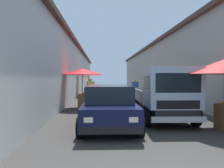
# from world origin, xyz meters

# --- Properties ---
(ground) EXTENTS (90.00, 90.00, 0.00)m
(ground) POSITION_xyz_m (13.50, 0.00, 0.00)
(ground) COLOR #3D3A38
(building_left_whitewash) EXTENTS (49.80, 7.50, 4.60)m
(building_left_whitewash) POSITION_xyz_m (15.75, 7.03, 2.31)
(building_left_whitewash) COLOR silver
(building_left_whitewash) RESTS_ON ground
(building_right_concrete) EXTENTS (49.80, 7.50, 5.06)m
(building_right_concrete) POSITION_xyz_m (15.75, -7.03, 2.54)
(building_right_concrete) COLOR #A39E93
(building_right_concrete) RESTS_ON ground
(fruit_stall_near_left) EXTENTS (2.25, 2.25, 2.36)m
(fruit_stall_near_left) POSITION_xyz_m (17.46, 2.58, 1.71)
(fruit_stall_near_left) COLOR #9E9EA3
(fruit_stall_near_left) RESTS_ON ground
(fruit_stall_far_right) EXTENTS (2.40, 2.40, 2.32)m
(fruit_stall_far_right) POSITION_xyz_m (10.02, 2.50, 1.71)
(fruit_stall_far_right) COLOR #9E9EA3
(fruit_stall_far_right) RESTS_ON ground
(hatchback_car) EXTENTS (3.93, 1.96, 1.45)m
(hatchback_car) POSITION_xyz_m (4.99, 1.20, 0.74)
(hatchback_car) COLOR #0F1438
(hatchback_car) RESTS_ON ground
(delivery_truck) EXTENTS (4.95, 2.04, 2.08)m
(delivery_truck) POSITION_xyz_m (5.68, -0.99, 1.04)
(delivery_truck) COLOR black
(delivery_truck) RESTS_ON ground
(vendor_by_crates) EXTENTS (0.34, 0.59, 1.54)m
(vendor_by_crates) POSITION_xyz_m (17.96, -1.71, 0.88)
(vendor_by_crates) COLOR navy
(vendor_by_crates) RESTS_ON ground
(vendor_in_shade) EXTENTS (0.40, 0.60, 1.68)m
(vendor_in_shade) POSITION_xyz_m (14.17, 2.26, 0.98)
(vendor_in_shade) COLOR #232328
(vendor_in_shade) RESTS_ON ground
(parked_scooter) EXTENTS (1.67, 0.55, 1.14)m
(parked_scooter) POSITION_xyz_m (10.88, -2.85, 0.45)
(parked_scooter) COLOR black
(parked_scooter) RESTS_ON ground
(plastic_stool) EXTENTS (0.30, 0.30, 0.43)m
(plastic_stool) POSITION_xyz_m (12.08, 1.94, 0.33)
(plastic_stool) COLOR #1E8C3F
(plastic_stool) RESTS_ON ground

